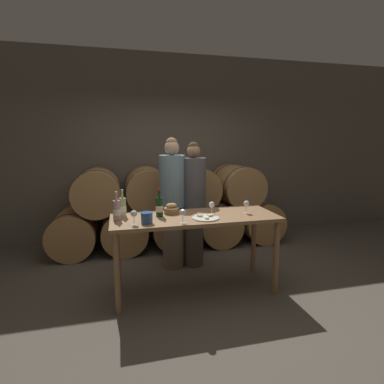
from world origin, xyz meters
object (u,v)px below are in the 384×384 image
Objects in this scene: wine_bottle_rose at (117,210)px; wine_glass_left at (183,213)px; person_right at (194,204)px; person_left at (172,203)px; wine_glass_far_left at (134,214)px; wine_bottle_white at (123,207)px; wine_glass_right at (246,204)px; tasting_table at (195,226)px; wine_glass_center at (212,205)px; wine_bottle_red at (159,207)px; cheese_plate at (206,218)px; bread_basket at (171,209)px; blue_crock at (147,217)px.

wine_glass_left is (0.66, -0.28, 0.00)m from wine_bottle_rose.
wine_bottle_rose is (-1.02, -0.70, 0.14)m from person_right.
person_left is 11.86× the size of wine_glass_far_left.
wine_bottle_white is 2.05× the size of wine_glass_right.
tasting_table is 0.40m from wine_glass_left.
wine_bottle_white reaches higher than wine_glass_left.
wine_bottle_rose is 2.08× the size of wine_glass_center.
wine_glass_center is at bearing 13.77° from wine_glass_far_left.
wine_bottle_red is 0.53m from cheese_plate.
wine_bottle_white is at bearing 105.73° from wine_glass_far_left.
tasting_table is 0.21m from cheese_plate.
tasting_table is at bearing 53.54° from wine_glass_left.
wine_glass_center reaches higher than bread_basket.
tasting_table is at bearing -79.52° from person_left.
person_right is at bearing 69.95° from wine_glass_left.
wine_glass_right is (1.31, 0.18, 0.00)m from wine_glass_far_left.
wine_glass_center is at bearing -18.90° from bread_basket.
wine_glass_center is (0.76, 0.19, 0.05)m from blue_crock.
wine_bottle_red is at bearing -147.77° from bread_basket.
wine_glass_far_left is 1.00× the size of wine_glass_left.
person_left reaches higher than wine_bottle_white.
wine_bottle_white is 0.16m from wine_bottle_rose.
wine_glass_left is at bearing -156.33° from cheese_plate.
blue_crock is at bearing -132.64° from bread_basket.
wine_glass_far_left is at bearing -140.47° from bread_basket.
wine_bottle_red reaches higher than wine_glass_center.
cheese_plate is at bearing -43.55° from bread_basket.
wine_glass_far_left is at bearing -175.46° from cheese_plate.
wine_bottle_red reaches higher than wine_glass_far_left.
person_right is 0.88m from wine_glass_right.
wine_glass_right is (0.61, -0.03, 0.23)m from tasting_table.
cheese_plate is (0.22, -0.86, 0.00)m from person_left.
wine_glass_center is at bearing -5.29° from wine_bottle_red.
blue_crock is at bearing 166.48° from wine_glass_left.
tasting_table is 12.46× the size of wine_glass_center.
wine_glass_right is (1.41, -0.19, 0.00)m from wine_bottle_white.
wine_glass_far_left is at bearing -74.27° from wine_bottle_white.
wine_glass_center is at bearing -0.16° from wine_bottle_rose.
wine_glass_right is (0.41, -0.04, 0.00)m from wine_glass_center.
person_right is 0.72m from wine_glass_center.
bread_basket is at bearing 32.23° from wine_bottle_red.
wine_glass_left is (-0.28, -0.12, 0.10)m from cheese_plate.
wine_bottle_white is 1.01m from wine_glass_center.
wine_glass_left reaches higher than bread_basket.
wine_bottle_red is at bearing 174.63° from wine_glass_right.
person_left is at bearing 68.07° from wine_bottle_red.
wine_glass_far_left is 1.32m from wine_glass_right.
tasting_table is at bearing 120.35° from cheese_plate.
wine_glass_center is at bearing 174.51° from wine_glass_right.
wine_bottle_rose is 2.08× the size of wine_glass_far_left.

